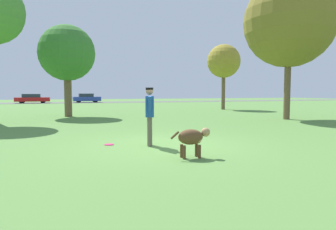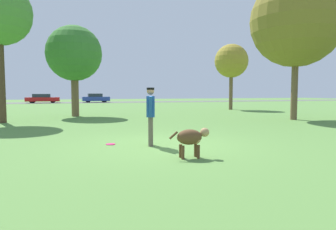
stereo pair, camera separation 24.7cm
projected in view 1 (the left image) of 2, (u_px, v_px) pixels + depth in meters
The scene contains 10 objects.
ground_plane at pixel (162, 145), 8.34m from camera, with size 120.00×120.00×0.00m, color #56843D.
far_road_strip at pixel (79, 103), 43.57m from camera, with size 120.00×6.00×0.01m.
person at pixel (150, 112), 8.11m from camera, with size 0.31×0.65×1.59m.
dog at pixel (193, 138), 6.65m from camera, with size 0.93×0.38×0.67m.
frisbee at pixel (109, 145), 8.31m from camera, with size 0.26×0.26×0.02m.
tree_near_right at pixel (289, 22), 15.90m from camera, with size 4.78×4.78×7.58m.
tree_mid_center at pixel (67, 53), 17.86m from camera, with size 3.32×3.32×5.48m.
tree_far_right at pixel (224, 62), 25.47m from camera, with size 2.83×2.83×5.54m.
parked_car_red at pixel (32, 99), 41.15m from camera, with size 4.44×1.77×1.26m.
parked_car_blue at pixel (87, 98), 43.97m from camera, with size 3.97×1.89×1.31m.
Camera 1 is at (-2.63, -7.82, 1.45)m, focal length 32.00 mm.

